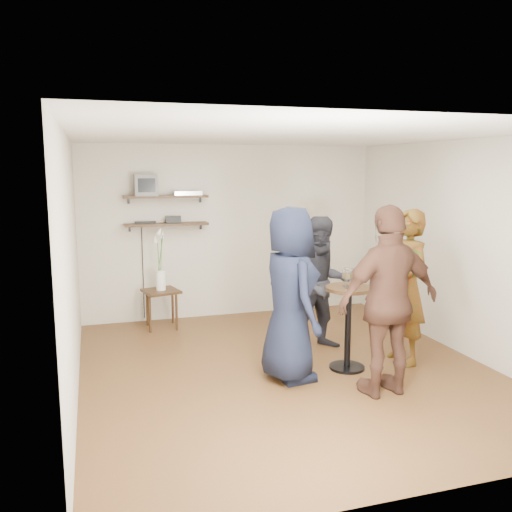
% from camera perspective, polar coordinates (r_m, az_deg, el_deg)
% --- Properties ---
extents(room, '(4.58, 5.08, 2.68)m').
position_cam_1_polar(room, '(5.92, 3.42, -0.07)').
color(room, '#4A2C17').
rests_on(room, ground).
extents(shelf_upper, '(1.20, 0.25, 0.04)m').
position_cam_1_polar(shelf_upper, '(7.93, -9.47, 6.19)').
color(shelf_upper, black).
rests_on(shelf_upper, room).
extents(shelf_lower, '(1.20, 0.25, 0.04)m').
position_cam_1_polar(shelf_lower, '(7.96, -9.40, 3.31)').
color(shelf_lower, black).
rests_on(shelf_lower, room).
extents(crt_monitor, '(0.32, 0.30, 0.30)m').
position_cam_1_polar(crt_monitor, '(7.89, -11.55, 7.33)').
color(crt_monitor, '#59595B').
rests_on(crt_monitor, shelf_upper).
extents(dvd_deck, '(0.40, 0.24, 0.06)m').
position_cam_1_polar(dvd_deck, '(7.97, -7.25, 6.60)').
color(dvd_deck, silver).
rests_on(dvd_deck, shelf_upper).
extents(radio, '(0.22, 0.10, 0.10)m').
position_cam_1_polar(radio, '(7.96, -8.73, 3.82)').
color(radio, black).
rests_on(radio, shelf_lower).
extents(power_strip, '(0.30, 0.05, 0.03)m').
position_cam_1_polar(power_strip, '(7.97, -11.58, 3.49)').
color(power_strip, black).
rests_on(power_strip, shelf_lower).
extents(side_table, '(0.55, 0.55, 0.55)m').
position_cam_1_polar(side_table, '(7.80, -9.95, -4.19)').
color(side_table, black).
rests_on(side_table, room).
extents(vase_lilies, '(0.19, 0.19, 0.90)m').
position_cam_1_polar(vase_lilies, '(7.72, -10.03, -1.48)').
color(vase_lilies, white).
rests_on(vase_lilies, side_table).
extents(drinks_table, '(0.52, 0.52, 0.95)m').
position_cam_1_polar(drinks_table, '(6.20, 9.69, -6.29)').
color(drinks_table, black).
rests_on(drinks_table, room).
extents(wine_glass_fl, '(0.07, 0.07, 0.22)m').
position_cam_1_polar(wine_glass_fl, '(6.02, 9.56, -1.92)').
color(wine_glass_fl, silver).
rests_on(wine_glass_fl, drinks_table).
extents(wine_glass_fr, '(0.07, 0.07, 0.20)m').
position_cam_1_polar(wine_glass_fr, '(6.08, 10.37, -1.96)').
color(wine_glass_fr, silver).
rests_on(wine_glass_fr, drinks_table).
extents(wine_glass_bl, '(0.07, 0.07, 0.20)m').
position_cam_1_polar(wine_glass_bl, '(6.12, 9.38, -1.91)').
color(wine_glass_bl, silver).
rests_on(wine_glass_bl, drinks_table).
extents(wine_glass_br, '(0.07, 0.07, 0.20)m').
position_cam_1_polar(wine_glass_br, '(6.11, 9.90, -1.95)').
color(wine_glass_br, silver).
rests_on(wine_glass_br, drinks_table).
extents(person_plaid, '(0.44, 0.66, 1.80)m').
position_cam_1_polar(person_plaid, '(6.49, 15.54, -3.16)').
color(person_plaid, '#9D2412').
rests_on(person_plaid, room).
extents(person_dark, '(0.82, 0.65, 1.67)m').
position_cam_1_polar(person_dark, '(6.79, 7.04, -2.90)').
color(person_dark, black).
rests_on(person_dark, room).
extents(person_navy, '(0.68, 0.97, 1.87)m').
position_cam_1_polar(person_navy, '(5.76, 3.55, -4.05)').
color(person_navy, black).
rests_on(person_navy, room).
extents(person_brown, '(1.16, 0.57, 1.91)m').
position_cam_1_polar(person_brown, '(5.52, 13.82, -4.66)').
color(person_brown, '#482B1F').
rests_on(person_brown, room).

